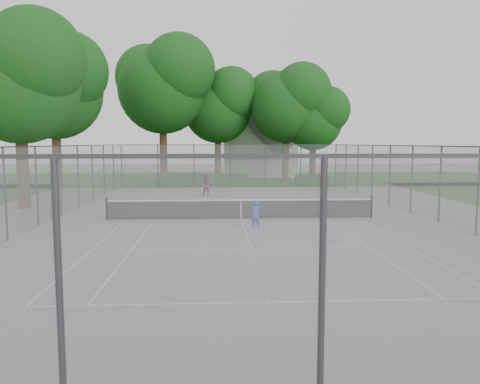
{
  "coord_description": "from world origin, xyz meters",
  "views": [
    {
      "loc": [
        -1.23,
        -22.23,
        3.65
      ],
      "look_at": [
        0.0,
        1.0,
        1.2
      ],
      "focal_mm": 35.0,
      "sensor_mm": 36.0,
      "label": 1
    }
  ],
  "objects_px": {
    "house": "(259,141)",
    "girl_player": "(255,214)",
    "woman_player": "(207,185)",
    "tennis_net": "(241,208)"
  },
  "relations": [
    {
      "from": "house",
      "to": "girl_player",
      "type": "xyz_separation_m",
      "value": [
        -3.13,
        -32.15,
        -3.28
      ]
    },
    {
      "from": "girl_player",
      "to": "woman_player",
      "type": "height_order",
      "value": "woman_player"
    },
    {
      "from": "house",
      "to": "girl_player",
      "type": "distance_m",
      "value": 32.47
    },
    {
      "from": "house",
      "to": "woman_player",
      "type": "bearing_deg",
      "value": -105.29
    },
    {
      "from": "house",
      "to": "girl_player",
      "type": "height_order",
      "value": "house"
    },
    {
      "from": "girl_player",
      "to": "woman_player",
      "type": "distance_m",
      "value": 12.5
    },
    {
      "from": "house",
      "to": "tennis_net",
      "type": "bearing_deg",
      "value": -96.94
    },
    {
      "from": "house",
      "to": "woman_player",
      "type": "height_order",
      "value": "house"
    },
    {
      "from": "girl_player",
      "to": "house",
      "type": "bearing_deg",
      "value": -107.17
    },
    {
      "from": "woman_player",
      "to": "girl_player",
      "type": "bearing_deg",
      "value": -69.29
    }
  ]
}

